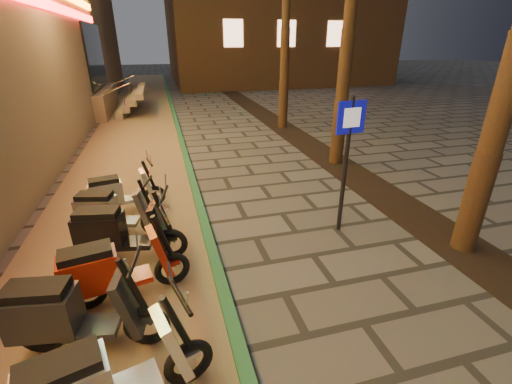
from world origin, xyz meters
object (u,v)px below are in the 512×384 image
object	(u,v)px
scooter_5	(68,314)
scooter_9	(118,193)
scooter_8	(111,212)
scooter_4	(100,382)
scooter_7	(117,232)
pedestrian_sign	(348,148)
scooter_6	(111,270)

from	to	relation	value
scooter_5	scooter_9	xyz separation A→B (m)	(0.22, 3.76, -0.07)
scooter_8	scooter_9	world-z (taller)	scooter_8
scooter_4	scooter_7	xyz separation A→B (m)	(-0.10, 2.90, 0.00)
pedestrian_sign	scooter_8	world-z (taller)	pedestrian_sign
scooter_4	scooter_5	size ratio (longest dim) A/B	0.98
pedestrian_sign	scooter_4	world-z (taller)	pedestrian_sign
scooter_4	scooter_6	world-z (taller)	scooter_4
pedestrian_sign	scooter_7	xyz separation A→B (m)	(-4.16, 0.04, -1.15)
scooter_4	scooter_7	distance (m)	2.90
scooter_8	scooter_5	bearing A→B (deg)	-79.57
scooter_6	pedestrian_sign	bearing A→B (deg)	2.39
scooter_4	scooter_5	bearing A→B (deg)	98.87
scooter_4	scooter_8	distance (m)	3.83
scooter_5	pedestrian_sign	bearing A→B (deg)	31.23
scooter_7	scooter_8	bearing A→B (deg)	113.32
scooter_5	scooter_8	world-z (taller)	scooter_5
scooter_5	scooter_8	bearing A→B (deg)	95.80
scooter_5	scooter_6	distance (m)	0.88
scooter_6	scooter_7	distance (m)	1.06
pedestrian_sign	scooter_6	size ratio (longest dim) A/B	1.48
scooter_9	pedestrian_sign	bearing A→B (deg)	-36.08
pedestrian_sign	scooter_9	world-z (taller)	pedestrian_sign
scooter_6	scooter_9	xyz separation A→B (m)	(-0.17, 2.97, -0.06)
scooter_5	scooter_6	world-z (taller)	scooter_5
scooter_5	scooter_6	bearing A→B (deg)	73.27
pedestrian_sign	scooter_8	size ratio (longest dim) A/B	1.58
pedestrian_sign	scooter_7	distance (m)	4.31
pedestrian_sign	scooter_4	distance (m)	5.10
scooter_5	scooter_6	xyz separation A→B (m)	(0.39, 0.79, -0.02)
scooter_5	scooter_9	distance (m)	3.77
scooter_6	scooter_9	size ratio (longest dim) A/B	1.12
scooter_9	scooter_8	bearing A→B (deg)	-104.58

